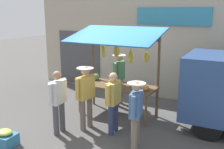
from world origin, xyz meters
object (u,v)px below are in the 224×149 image
at_px(shopper_in_grey_tee, 113,99).
at_px(shopper_in_striped_shirt, 86,93).
at_px(produce_crate_side, 5,139).
at_px(market_stall, 118,62).
at_px(shopper_with_shopping_bag, 136,110).
at_px(vendor_with_sunhat, 119,75).
at_px(shopper_with_ponytail, 58,98).

distance_m(shopper_in_grey_tee, shopper_in_striped_shirt, 0.74).
relative_size(shopper_in_grey_tee, produce_crate_side, 3.02).
relative_size(market_stall, shopper_with_shopping_bag, 1.66).
height_order(vendor_with_sunhat, shopper_with_ponytail, vendor_with_sunhat).
distance_m(shopper_with_ponytail, produce_crate_side, 1.45).
relative_size(vendor_with_sunhat, shopper_with_ponytail, 1.05).
distance_m(market_stall, shopper_with_ponytail, 2.01).
bearing_deg(shopper_in_striped_shirt, vendor_with_sunhat, 9.04).
distance_m(shopper_with_ponytail, shopper_in_grey_tee, 1.32).
bearing_deg(shopper_with_shopping_bag, shopper_with_ponytail, 83.70).
relative_size(market_stall, shopper_in_grey_tee, 1.65).
xyz_separation_m(market_stall, shopper_in_striped_shirt, (0.23, 1.24, -0.59)).
relative_size(shopper_in_striped_shirt, produce_crate_side, 3.20).
bearing_deg(market_stall, shopper_with_shopping_bag, 129.15).
bearing_deg(shopper_in_grey_tee, vendor_with_sunhat, 19.99).
height_order(market_stall, shopper_with_shopping_bag, market_stall).
height_order(shopper_with_ponytail, produce_crate_side, shopper_with_ponytail).
bearing_deg(shopper_with_ponytail, shopper_in_grey_tee, -65.99).
bearing_deg(shopper_with_shopping_bag, vendor_with_sunhat, 22.30).
xyz_separation_m(shopper_in_striped_shirt, produce_crate_side, (1.04, 1.64, -0.77)).
height_order(shopper_with_ponytail, shopper_in_striped_shirt, shopper_in_striped_shirt).
distance_m(market_stall, vendor_with_sunhat, 0.96).
height_order(shopper_in_grey_tee, shopper_with_shopping_bag, shopper_in_grey_tee).
bearing_deg(shopper_with_ponytail, shopper_in_striped_shirt, -43.82).
relative_size(market_stall, vendor_with_sunhat, 1.52).
bearing_deg(shopper_in_striped_shirt, market_stall, -3.99).
height_order(market_stall, produce_crate_side, market_stall).
xyz_separation_m(shopper_with_shopping_bag, shopper_in_striped_shirt, (1.50, -0.32, 0.08)).
bearing_deg(vendor_with_sunhat, market_stall, 17.08).
relative_size(market_stall, shopper_in_striped_shirt, 1.55).
bearing_deg(market_stall, vendor_with_sunhat, -65.99).
xyz_separation_m(shopper_with_ponytail, shopper_in_striped_shirt, (-0.43, -0.54, 0.06)).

